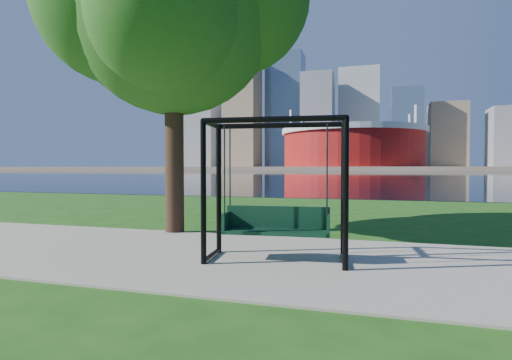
% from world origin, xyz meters
% --- Properties ---
extents(ground, '(900.00, 900.00, 0.00)m').
position_xyz_m(ground, '(0.00, 0.00, 0.00)').
color(ground, '#1E5114').
rests_on(ground, ground).
extents(path, '(120.00, 4.00, 0.03)m').
position_xyz_m(path, '(0.00, -0.50, 0.01)').
color(path, '#9E937F').
rests_on(path, ground).
extents(river, '(900.00, 180.00, 0.02)m').
position_xyz_m(river, '(0.00, 102.00, 0.01)').
color(river, black).
rests_on(river, ground).
extents(far_bank, '(900.00, 228.00, 2.00)m').
position_xyz_m(far_bank, '(0.00, 306.00, 1.00)').
color(far_bank, '#937F60').
rests_on(far_bank, ground).
extents(stadium, '(83.00, 83.00, 32.00)m').
position_xyz_m(stadium, '(-10.00, 235.00, 14.23)').
color(stadium, maroon).
rests_on(stadium, far_bank).
extents(skyline, '(392.00, 66.00, 96.50)m').
position_xyz_m(skyline, '(-4.27, 319.39, 35.89)').
color(skyline, gray).
rests_on(skyline, far_bank).
extents(swing, '(2.20, 1.14, 2.17)m').
position_xyz_m(swing, '(0.60, -0.57, 1.05)').
color(swing, black).
rests_on(swing, ground).
extents(park_tree, '(5.78, 5.22, 7.18)m').
position_xyz_m(park_tree, '(-2.25, 1.50, 4.99)').
color(park_tree, black).
rests_on(park_tree, ground).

